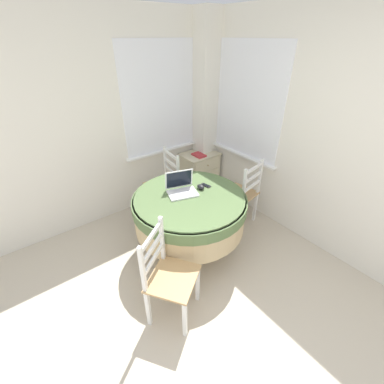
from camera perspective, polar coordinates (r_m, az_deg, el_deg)
The scene contains 10 objects.
corner_room_shell at distance 2.92m, azimuth 1.80°, elevation 12.49°, with size 4.36×4.50×2.55m.
round_dining_table at distance 2.84m, azimuth -0.55°, elevation -3.86°, with size 1.24×1.24×0.76m.
laptop at distance 2.79m, azimuth -2.39°, elevation 0.83°, with size 0.37×0.33×0.23m.
computer_mouse at distance 2.86m, azimuth 1.95°, elevation 1.13°, with size 0.07×0.10×0.05m.
cell_phone at distance 2.93m, azimuth 3.09°, elevation 1.47°, with size 0.07×0.13×0.01m.
dining_chair_near_back_window at distance 3.57m, azimuth -6.20°, elevation 1.60°, with size 0.43×0.46×0.94m.
dining_chair_near_right_window at distance 3.40m, azimuth 10.98°, elevation -0.55°, with size 0.49×0.46×0.94m.
dining_chair_camera_near at distance 2.33m, azimuth -5.28°, elevation -18.21°, with size 0.57×0.56×0.94m.
corner_cabinet at distance 4.17m, azimuth 1.67°, elevation 4.40°, with size 0.56×0.42×0.65m.
book_on_cabinet at distance 3.96m, azimuth 1.54°, elevation 8.21°, with size 0.14×0.21×0.02m.
Camera 1 is at (-0.56, -0.46, 2.24)m, focal length 24.00 mm.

